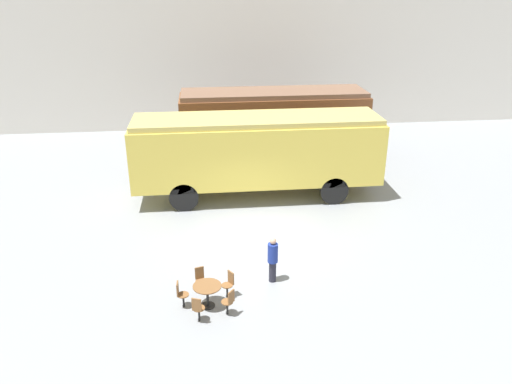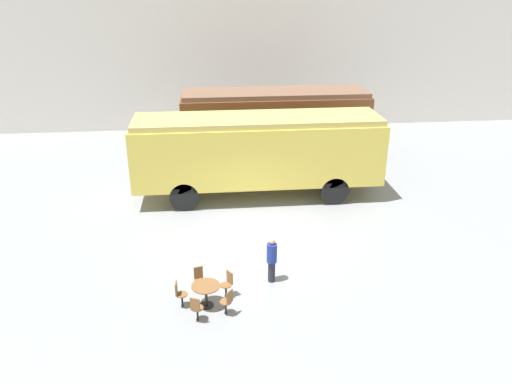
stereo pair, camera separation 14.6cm
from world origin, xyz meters
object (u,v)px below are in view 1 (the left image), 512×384
at_px(passenger_coach_vintage, 257,149).
at_px(cafe_table_near, 207,290).
at_px(visitor_person, 273,258).
at_px(passenger_coach_wooden, 273,121).
at_px(cafe_chair_0, 181,293).

distance_m(passenger_coach_vintage, cafe_table_near, 8.75).
distance_m(passenger_coach_vintage, visitor_person, 7.23).
xyz_separation_m(passenger_coach_wooden, passenger_coach_vintage, (-1.36, -4.46, -0.07)).
distance_m(cafe_table_near, visitor_person, 2.46).
relative_size(cafe_table_near, visitor_person, 0.54).
height_order(passenger_coach_wooden, cafe_chair_0, passenger_coach_wooden).
bearing_deg(passenger_coach_wooden, cafe_chair_0, -109.91).
height_order(cafe_chair_0, visitor_person, visitor_person).
xyz_separation_m(passenger_coach_vintage, cafe_table_near, (-2.42, -8.25, -1.66)).
height_order(cafe_table_near, cafe_chair_0, cafe_chair_0).
relative_size(passenger_coach_vintage, cafe_table_near, 12.55).
relative_size(passenger_coach_wooden, cafe_chair_0, 11.17).
height_order(passenger_coach_vintage, cafe_chair_0, passenger_coach_vintage).
xyz_separation_m(passenger_coach_wooden, visitor_person, (-1.62, -11.55, -1.45)).
xyz_separation_m(passenger_coach_vintage, cafe_chair_0, (-3.23, -8.20, -1.74)).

